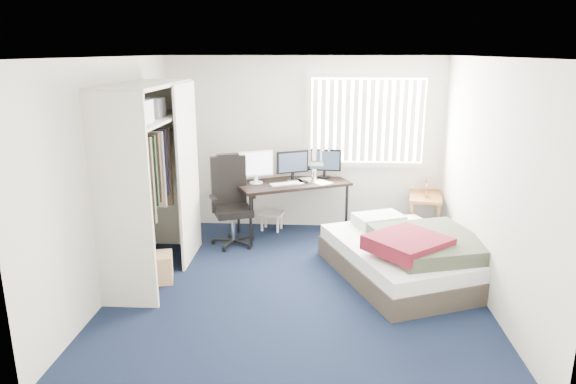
% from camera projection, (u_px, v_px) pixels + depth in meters
% --- Properties ---
extents(ground, '(4.20, 4.20, 0.00)m').
position_uv_depth(ground, '(297.00, 285.00, 5.79)').
color(ground, black).
rests_on(ground, ground).
extents(room_shell, '(4.20, 4.20, 4.20)m').
position_uv_depth(room_shell, '(298.00, 154.00, 5.39)').
color(room_shell, silver).
rests_on(room_shell, ground).
extents(window_assembly, '(1.72, 0.09, 1.32)m').
position_uv_depth(window_assembly, '(367.00, 121.00, 7.28)').
color(window_assembly, white).
rests_on(window_assembly, ground).
extents(closet, '(0.64, 1.84, 2.22)m').
position_uv_depth(closet, '(151.00, 162.00, 5.79)').
color(closet, beige).
rests_on(closet, ground).
extents(desk, '(1.72, 1.31, 1.23)m').
position_uv_depth(desk, '(292.00, 180.00, 7.28)').
color(desk, black).
rests_on(desk, ground).
extents(office_chair, '(0.75, 0.75, 1.22)m').
position_uv_depth(office_chair, '(232.00, 210.00, 6.99)').
color(office_chair, black).
rests_on(office_chair, ground).
extents(footstool, '(0.38, 0.33, 0.27)m').
position_uv_depth(footstool, '(271.00, 216.00, 7.55)').
color(footstool, white).
rests_on(footstool, ground).
extents(nightstand, '(0.59, 0.93, 0.78)m').
position_uv_depth(nightstand, '(425.00, 198.00, 7.33)').
color(nightstand, brown).
rests_on(nightstand, ground).
extents(bed, '(2.03, 2.29, 0.63)m').
position_uv_depth(bed, '(408.00, 255.00, 5.95)').
color(bed, '#3C332B').
rests_on(bed, ground).
extents(pine_box, '(0.50, 0.42, 0.32)m').
position_uv_depth(pine_box, '(153.00, 268.00, 5.86)').
color(pine_box, tan).
rests_on(pine_box, ground).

